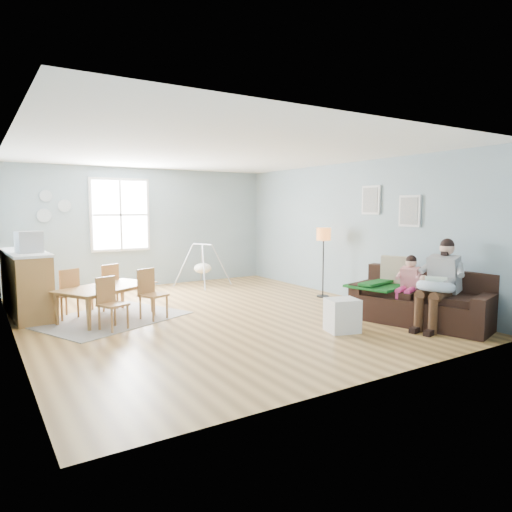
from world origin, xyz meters
TOP-DOWN VIEW (x-y plane):
  - room at (0.00, 0.00)m, footprint 8.40×9.40m
  - window at (-0.60, 3.46)m, footprint 1.32×0.08m
  - pictures at (2.97, -1.05)m, footprint 0.05×1.34m
  - wall_plates at (-2.00, 3.47)m, footprint 0.67×0.02m
  - sofa at (2.51, -2.18)m, footprint 1.45×2.23m
  - green_throw at (2.23, -1.55)m, footprint 1.09×0.99m
  - beige_pillow at (2.55, -1.60)m, footprint 0.33×0.50m
  - father at (2.47, -2.50)m, footprint 0.99×0.56m
  - nursing_pillow at (2.32, -2.55)m, footprint 0.68×0.67m
  - infant at (2.30, -2.52)m, footprint 0.29×0.37m
  - toddler at (2.38, -2.01)m, footprint 0.58×0.43m
  - floor_lamp at (2.57, 0.27)m, footprint 0.28×0.28m
  - storage_cube at (1.09, -1.89)m, footprint 0.52×0.49m
  - rug at (-1.60, 0.70)m, footprint 2.70×2.43m
  - dining_table at (-1.60, 0.70)m, footprint 1.75×1.50m
  - chair_sw at (-1.74, 0.03)m, footprint 0.47×0.47m
  - chair_se at (-1.01, 0.35)m, footprint 0.49×0.49m
  - chair_nw at (-2.18, 1.04)m, footprint 0.50×0.50m
  - chair_ne at (-1.45, 1.36)m, footprint 0.49×0.49m
  - counter at (-2.70, 1.70)m, footprint 0.68×1.98m
  - monitor at (-2.66, 1.34)m, footprint 0.41×0.39m
  - baby_swing at (1.05, 2.72)m, footprint 1.26×1.27m

SIDE VIEW (x-z plane):
  - rug at x=-1.60m, z-range 0.00..0.01m
  - storage_cube at x=1.09m, z-range 0.00..0.48m
  - dining_table at x=-1.60m, z-range 0.00..0.54m
  - sofa at x=2.51m, z-range -0.12..0.71m
  - chair_sw at x=-1.74m, z-range 0.04..0.82m
  - baby_swing at x=1.05m, z-range -0.05..0.93m
  - chair_se at x=-1.01m, z-range 0.05..0.86m
  - chair_ne at x=-1.45m, z-range 0.05..0.87m
  - chair_nw at x=-2.18m, z-range 0.05..0.88m
  - green_throw at x=2.23m, z-range 0.51..0.55m
  - counter at x=-2.70m, z-range 0.01..1.10m
  - nursing_pillow at x=2.32m, z-range 0.54..0.76m
  - toddler at x=2.38m, z-range 0.28..1.14m
  - father at x=2.47m, z-range 0.04..1.39m
  - infant at x=2.30m, z-range 0.67..0.81m
  - beige_pillow at x=2.55m, z-range 0.51..1.00m
  - floor_lamp at x=2.57m, z-range 0.46..1.86m
  - monitor at x=-2.66m, z-range 1.09..1.43m
  - window at x=-0.60m, z-range 0.84..2.46m
  - wall_plates at x=-2.00m, z-range 1.50..2.16m
  - pictures at x=2.97m, z-range 1.48..2.22m
  - room at x=0.00m, z-range 0.47..4.37m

